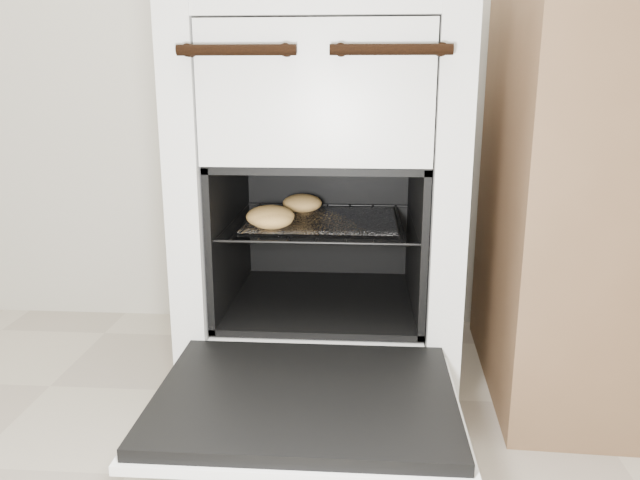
% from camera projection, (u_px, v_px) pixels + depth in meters
% --- Properties ---
extents(stove, '(0.61, 0.68, 0.94)m').
position_uv_depth(stove, '(324.00, 205.00, 1.55)').
color(stove, silver).
rests_on(stove, ground).
extents(oven_door, '(0.55, 0.43, 0.04)m').
position_uv_depth(oven_door, '(305.00, 401.00, 1.12)').
color(oven_door, black).
rests_on(oven_door, stove).
extents(oven_rack, '(0.45, 0.43, 0.01)m').
position_uv_depth(oven_rack, '(322.00, 221.00, 1.49)').
color(oven_rack, black).
rests_on(oven_rack, stove).
extents(foil_sheet, '(0.35, 0.31, 0.01)m').
position_uv_depth(foil_sheet, '(322.00, 221.00, 1.47)').
color(foil_sheet, white).
rests_on(foil_sheet, oven_rack).
extents(baked_rolls, '(0.19, 0.32, 0.05)m').
position_uv_depth(baked_rolls, '(281.00, 213.00, 1.43)').
color(baked_rolls, tan).
rests_on(baked_rolls, foil_sheet).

